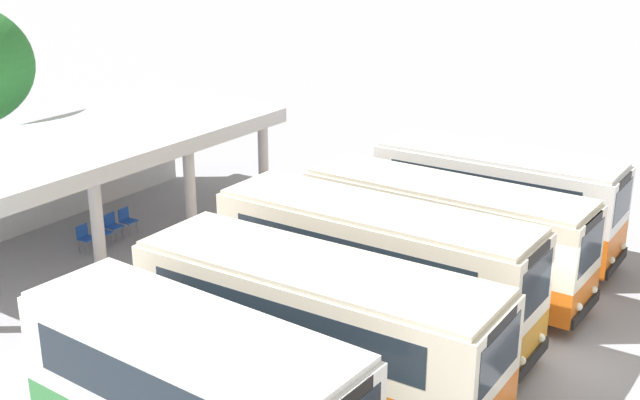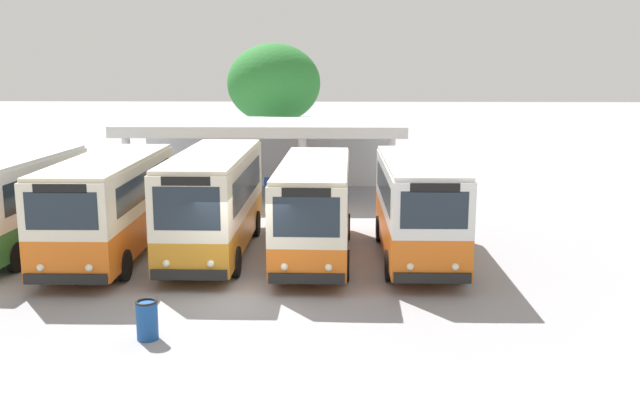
{
  "view_description": "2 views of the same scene",
  "coord_description": "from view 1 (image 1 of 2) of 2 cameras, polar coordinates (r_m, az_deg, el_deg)",
  "views": [
    {
      "loc": [
        -17.07,
        -4.58,
        9.75
      ],
      "look_at": [
        1.19,
        7.59,
        2.07
      ],
      "focal_mm": 46.08,
      "sensor_mm": 36.0,
      "label": 1
    },
    {
      "loc": [
        2.53,
        -17.84,
        6.14
      ],
      "look_at": [
        1.89,
        6.34,
        1.39
      ],
      "focal_mm": 40.01,
      "sensor_mm": 36.0,
      "label": 2
    }
  ],
  "objects": [
    {
      "name": "terminal_canopy",
      "position": [
        26.53,
        -16.5,
        2.91
      ],
      "size": [
        12.66,
        5.63,
        3.4
      ],
      "color": "silver",
      "rests_on": "ground"
    },
    {
      "name": "city_bus_middle_cream",
      "position": [
        19.64,
        3.83,
        -4.58
      ],
      "size": [
        2.31,
        8.02,
        3.29
      ],
      "color": "black",
      "rests_on": "ground"
    },
    {
      "name": "city_bus_fourth_amber",
      "position": [
        22.2,
        8.68,
        -2.21
      ],
      "size": [
        2.34,
        7.91,
        3.05
      ],
      "color": "black",
      "rests_on": "ground"
    },
    {
      "name": "ground_plane",
      "position": [
        20.19,
        16.55,
        -10.47
      ],
      "size": [
        180.0,
        180.0,
        0.0
      ],
      "primitive_type": "plane",
      "color": "#939399"
    },
    {
      "name": "waiting_chair_end_by_column",
      "position": [
        25.84,
        -16.0,
        -2.42
      ],
      "size": [
        0.46,
        0.46,
        0.86
      ],
      "color": "slate",
      "rests_on": "ground"
    },
    {
      "name": "city_bus_nearest_orange",
      "position": [
        15.1,
        -8.87,
        -13.05
      ],
      "size": [
        2.5,
        6.98,
        3.13
      ],
      "color": "black",
      "rests_on": "ground"
    },
    {
      "name": "waiting_chair_second_from_end",
      "position": [
        26.15,
        -14.98,
        -2.06
      ],
      "size": [
        0.46,
        0.46,
        0.86
      ],
      "color": "slate",
      "rests_on": "ground"
    },
    {
      "name": "waiting_chair_fourth_seat",
      "position": [
        26.94,
        -13.3,
        -1.28
      ],
      "size": [
        0.46,
        0.46,
        0.86
      ],
      "color": "slate",
      "rests_on": "ground"
    },
    {
      "name": "city_bus_second_in_row",
      "position": [
        16.99,
        -0.28,
        -8.78
      ],
      "size": [
        2.5,
        8.01,
        3.17
      ],
      "color": "black",
      "rests_on": "ground"
    },
    {
      "name": "waiting_chair_middle_seat",
      "position": [
        26.59,
        -14.22,
        -1.63
      ],
      "size": [
        0.46,
        0.46,
        0.86
      ],
      "color": "slate",
      "rests_on": "ground"
    },
    {
      "name": "city_bus_fifth_blue",
      "position": [
        24.91,
        12.17,
        0.12
      ],
      "size": [
        2.3,
        7.33,
        3.17
      ],
      "color": "black",
      "rests_on": "ground"
    }
  ]
}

